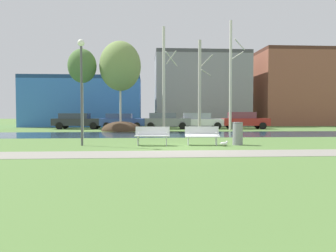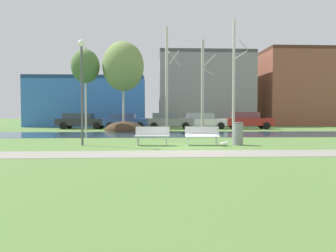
{
  "view_description": "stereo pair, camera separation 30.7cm",
  "coord_description": "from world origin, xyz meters",
  "px_view_note": "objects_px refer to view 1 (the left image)",
  "views": [
    {
      "loc": [
        -1.47,
        -14.43,
        1.53
      ],
      "look_at": [
        -0.42,
        1.09,
        0.9
      ],
      "focal_mm": 35.41,
      "sensor_mm": 36.0,
      "label": 1
    },
    {
      "loc": [
        -1.16,
        -14.45,
        1.53
      ],
      "look_at": [
        -0.42,
        1.09,
        0.9
      ],
      "focal_mm": 35.41,
      "sensor_mm": 36.0,
      "label": 2
    }
  ],
  "objects_px": {
    "streetlamp": "(81,74)",
    "bench_right": "(202,135)",
    "parked_van_nearest_dark": "(78,121)",
    "parked_wagon_fourth_white": "(200,120)",
    "parked_suv_fifth_red": "(244,120)",
    "parked_sedan_second_blue": "(122,121)",
    "bench_left": "(152,135)",
    "parked_hatch_third_grey": "(166,120)",
    "trash_bin": "(238,133)",
    "seagull": "(224,143)"
  },
  "relations": [
    {
      "from": "streetlamp",
      "to": "bench_right",
      "type": "bearing_deg",
      "value": -1.7
    },
    {
      "from": "streetlamp",
      "to": "parked_van_nearest_dark",
      "type": "relative_size",
      "value": 1.02
    },
    {
      "from": "streetlamp",
      "to": "parked_wagon_fourth_white",
      "type": "distance_m",
      "value": 17.56
    },
    {
      "from": "parked_van_nearest_dark",
      "to": "parked_suv_fifth_red",
      "type": "bearing_deg",
      "value": -3.1
    },
    {
      "from": "parked_sedan_second_blue",
      "to": "parked_suv_fifth_red",
      "type": "xyz_separation_m",
      "value": [
        11.45,
        -0.59,
        0.05
      ]
    },
    {
      "from": "bench_left",
      "to": "streetlamp",
      "type": "xyz_separation_m",
      "value": [
        -3.25,
        0.17,
        2.83
      ]
    },
    {
      "from": "bench_right",
      "to": "parked_hatch_third_grey",
      "type": "xyz_separation_m",
      "value": [
        -0.76,
        15.62,
        0.32
      ]
    },
    {
      "from": "trash_bin",
      "to": "seagull",
      "type": "distance_m",
      "value": 1.05
    },
    {
      "from": "seagull",
      "to": "parked_wagon_fourth_white",
      "type": "bearing_deg",
      "value": 84.61
    },
    {
      "from": "streetlamp",
      "to": "parked_sedan_second_blue",
      "type": "xyz_separation_m",
      "value": [
        0.76,
        15.65,
        -2.53
      ]
    },
    {
      "from": "streetlamp",
      "to": "parked_suv_fifth_red",
      "type": "xyz_separation_m",
      "value": [
        12.2,
        15.06,
        -2.48
      ]
    },
    {
      "from": "seagull",
      "to": "parked_suv_fifth_red",
      "type": "height_order",
      "value": "parked_suv_fifth_red"
    },
    {
      "from": "bench_left",
      "to": "parked_van_nearest_dark",
      "type": "bearing_deg",
      "value": 112.44
    },
    {
      "from": "parked_van_nearest_dark",
      "to": "parked_sedan_second_blue",
      "type": "relative_size",
      "value": 1.12
    },
    {
      "from": "seagull",
      "to": "parked_suv_fifth_red",
      "type": "bearing_deg",
      "value": 70.13
    },
    {
      "from": "bench_right",
      "to": "parked_hatch_third_grey",
      "type": "distance_m",
      "value": 15.65
    },
    {
      "from": "parked_hatch_third_grey",
      "to": "parked_suv_fifth_red",
      "type": "height_order",
      "value": "parked_suv_fifth_red"
    },
    {
      "from": "streetlamp",
      "to": "parked_suv_fifth_red",
      "type": "relative_size",
      "value": 1.12
    },
    {
      "from": "parked_hatch_third_grey",
      "to": "parked_wagon_fourth_white",
      "type": "height_order",
      "value": "parked_hatch_third_grey"
    },
    {
      "from": "parked_suv_fifth_red",
      "to": "parked_hatch_third_grey",
      "type": "bearing_deg",
      "value": 176.91
    },
    {
      "from": "parked_wagon_fourth_white",
      "to": "parked_suv_fifth_red",
      "type": "distance_m",
      "value": 4.2
    },
    {
      "from": "bench_right",
      "to": "trash_bin",
      "type": "bearing_deg",
      "value": -0.7
    },
    {
      "from": "seagull",
      "to": "streetlamp",
      "type": "xyz_separation_m",
      "value": [
        -6.49,
        0.75,
        3.17
      ]
    },
    {
      "from": "bench_left",
      "to": "parked_van_nearest_dark",
      "type": "distance_m",
      "value": 17.39
    },
    {
      "from": "parked_hatch_third_grey",
      "to": "parked_sedan_second_blue",
      "type": "bearing_deg",
      "value": 177.3
    },
    {
      "from": "bench_right",
      "to": "parked_van_nearest_dark",
      "type": "xyz_separation_m",
      "value": [
        -8.97,
        16.07,
        0.31
      ]
    },
    {
      "from": "parked_sedan_second_blue",
      "to": "parked_hatch_third_grey",
      "type": "relative_size",
      "value": 0.94
    },
    {
      "from": "bench_right",
      "to": "seagull",
      "type": "xyz_separation_m",
      "value": [
        0.91,
        -0.59,
        -0.34
      ]
    },
    {
      "from": "bench_right",
      "to": "parked_hatch_third_grey",
      "type": "height_order",
      "value": "parked_hatch_third_grey"
    },
    {
      "from": "parked_hatch_third_grey",
      "to": "parked_wagon_fourth_white",
      "type": "distance_m",
      "value": 3.2
    },
    {
      "from": "bench_left",
      "to": "streetlamp",
      "type": "height_order",
      "value": "streetlamp"
    },
    {
      "from": "bench_right",
      "to": "parked_hatch_third_grey",
      "type": "bearing_deg",
      "value": 92.79
    },
    {
      "from": "bench_left",
      "to": "streetlamp",
      "type": "distance_m",
      "value": 4.31
    },
    {
      "from": "trash_bin",
      "to": "parked_sedan_second_blue",
      "type": "bearing_deg",
      "value": 112.35
    },
    {
      "from": "parked_suv_fifth_red",
      "to": "parked_sedan_second_blue",
      "type": "bearing_deg",
      "value": 177.05
    },
    {
      "from": "parked_van_nearest_dark",
      "to": "parked_sedan_second_blue",
      "type": "distance_m",
      "value": 4.15
    },
    {
      "from": "parked_wagon_fourth_white",
      "to": "trash_bin",
      "type": "bearing_deg",
      "value": -92.73
    },
    {
      "from": "parked_van_nearest_dark",
      "to": "parked_hatch_third_grey",
      "type": "xyz_separation_m",
      "value": [
        8.21,
        -0.44,
        0.02
      ]
    },
    {
      "from": "streetlamp",
      "to": "parked_van_nearest_dark",
      "type": "distance_m",
      "value": 16.45
    },
    {
      "from": "parked_van_nearest_dark",
      "to": "parked_suv_fifth_red",
      "type": "distance_m",
      "value": 15.61
    },
    {
      "from": "bench_left",
      "to": "seagull",
      "type": "distance_m",
      "value": 3.31
    },
    {
      "from": "bench_left",
      "to": "parked_wagon_fourth_white",
      "type": "distance_m",
      "value": 16.31
    },
    {
      "from": "parked_wagon_fourth_white",
      "to": "streetlamp",
      "type": "bearing_deg",
      "value": -117.46
    },
    {
      "from": "seagull",
      "to": "parked_sedan_second_blue",
      "type": "bearing_deg",
      "value": 109.26
    },
    {
      "from": "seagull",
      "to": "parked_van_nearest_dark",
      "type": "relative_size",
      "value": 0.08
    },
    {
      "from": "bench_left",
      "to": "parked_hatch_third_grey",
      "type": "bearing_deg",
      "value": 84.26
    },
    {
      "from": "bench_left",
      "to": "parked_van_nearest_dark",
      "type": "height_order",
      "value": "parked_van_nearest_dark"
    },
    {
      "from": "bench_right",
      "to": "parked_wagon_fourth_white",
      "type": "xyz_separation_m",
      "value": [
        2.43,
        15.59,
        0.32
      ]
    },
    {
      "from": "bench_right",
      "to": "parked_sedan_second_blue",
      "type": "distance_m",
      "value": 16.54
    },
    {
      "from": "parked_sedan_second_blue",
      "to": "parked_wagon_fourth_white",
      "type": "relative_size",
      "value": 0.93
    }
  ]
}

